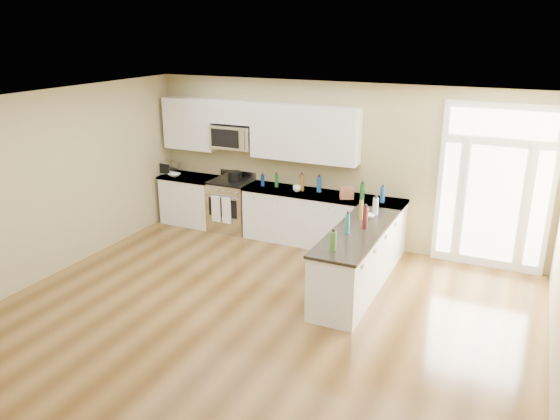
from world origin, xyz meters
name	(u,v)px	position (x,y,z in m)	size (l,w,h in m)	color
ground	(221,354)	(0.00, 0.00, 0.00)	(8.00, 8.00, 0.00)	#573A18
room_shell	(216,217)	(0.00, 0.00, 1.71)	(8.00, 8.00, 8.00)	tan
back_cabinet_left	(191,201)	(-2.87, 3.69, 0.44)	(1.10, 0.66, 0.94)	white
back_cabinet_right	(322,221)	(-0.16, 3.69, 0.44)	(2.85, 0.66, 0.94)	white
peninsula_cabinet	(356,263)	(0.93, 2.24, 0.43)	(0.69, 2.32, 0.94)	white
upper_cabinet_left	(191,124)	(-2.88, 3.83, 1.93)	(1.04, 0.33, 0.95)	white
upper_cabinet_right	(304,133)	(-0.57, 3.83, 1.93)	(1.94, 0.33, 0.95)	white
upper_cabinet_short	(234,112)	(-1.95, 3.83, 2.20)	(0.82, 0.33, 0.40)	white
microwave	(233,137)	(-1.95, 3.80, 1.76)	(0.78, 0.41, 0.42)	silver
entry_door	(494,188)	(2.55, 3.95, 1.30)	(1.70, 0.10, 2.60)	white
kitchen_range	(231,205)	(-1.97, 3.69, 0.48)	(0.76, 0.68, 1.08)	silver
stockpot	(235,176)	(-1.91, 3.75, 1.05)	(0.25, 0.25, 0.19)	black
toaster_oven	(168,167)	(-3.35, 3.67, 1.07)	(0.29, 0.23, 0.25)	silver
cardboard_box	(347,193)	(0.30, 3.61, 1.03)	(0.23, 0.16, 0.18)	brown
bowl_left	(174,175)	(-3.13, 3.56, 0.97)	(0.22, 0.22, 0.05)	white
bowl_peninsula	(369,216)	(0.92, 2.83, 0.96)	(0.16, 0.16, 0.05)	white
cup_counter	(297,188)	(-0.61, 3.62, 0.99)	(0.13, 0.13, 0.11)	white
counter_bottles	(338,200)	(0.35, 3.03, 1.07)	(2.36, 2.44, 0.32)	#19591E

